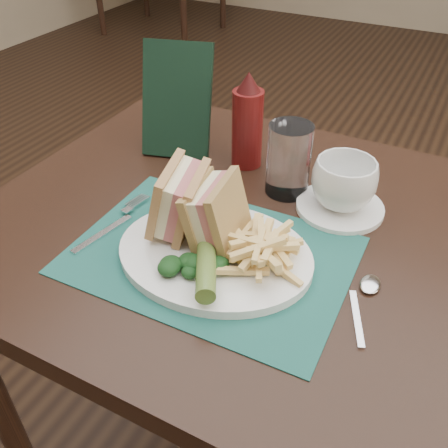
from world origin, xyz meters
name	(u,v)px	position (x,y,z in m)	size (l,w,h in m)	color
floor	(306,321)	(0.00, 0.00, 0.00)	(7.00, 7.00, 0.00)	black
table_main	(243,360)	(0.00, -0.50, 0.38)	(0.90, 0.75, 0.75)	black
placemat	(211,255)	(-0.01, -0.61, 0.75)	(0.42, 0.30, 0.00)	#1A544B
plate	(215,254)	(0.00, -0.61, 0.76)	(0.30, 0.24, 0.01)	white
sandwich_half_a	(165,197)	(-0.10, -0.59, 0.82)	(0.06, 0.11, 0.10)	tan
sandwich_half_b	(203,209)	(-0.03, -0.59, 0.82)	(0.06, 0.11, 0.10)	tan
kale_garnish	(196,266)	(0.00, -0.67, 0.78)	(0.11, 0.08, 0.03)	black
pickle_spear	(206,267)	(0.02, -0.67, 0.79)	(0.03, 0.03, 0.12)	#4E6B29
fries_pile	(265,245)	(0.07, -0.59, 0.79)	(0.18, 0.20, 0.05)	#F5CF7A
fork	(113,222)	(-0.19, -0.62, 0.76)	(0.03, 0.17, 0.01)	silver
spoon	(362,304)	(0.22, -0.61, 0.76)	(0.03, 0.15, 0.01)	silver
saucer	(340,207)	(0.13, -0.40, 0.76)	(0.15, 0.15, 0.01)	white
coffee_cup	(344,184)	(0.13, -0.40, 0.80)	(0.11, 0.11, 0.09)	white
drinking_glass	(289,160)	(0.02, -0.39, 0.81)	(0.08, 0.08, 0.13)	white
ketchup_bottle	(248,120)	(-0.08, -0.33, 0.84)	(0.06, 0.06, 0.19)	#540E0E
check_presenter	(177,101)	(-0.23, -0.35, 0.86)	(0.13, 0.01, 0.22)	black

